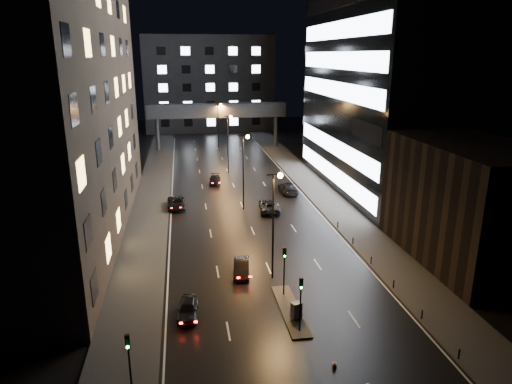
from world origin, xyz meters
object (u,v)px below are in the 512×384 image
at_px(car_toward_b, 288,188).
at_px(car_away_c, 176,203).
at_px(car_away_d, 215,180).
at_px(car_toward_a, 269,206).
at_px(car_away_a, 188,309).
at_px(car_away_b, 241,267).
at_px(utility_cabinet, 296,310).

bearing_deg(car_toward_b, car_away_c, 15.06).
xyz_separation_m(car_away_c, car_away_d, (6.15, 11.43, -0.07)).
distance_m(car_away_d, car_toward_a, 15.89).
relative_size(car_away_d, car_toward_a, 0.80).
bearing_deg(car_away_a, car_away_c, 97.81).
relative_size(car_away_b, utility_cabinet, 3.09).
relative_size(car_away_a, utility_cabinet, 2.88).
bearing_deg(car_away_d, car_toward_b, -27.49).
relative_size(car_away_d, utility_cabinet, 3.24).
height_order(car_away_a, car_toward_b, car_toward_b).
xyz_separation_m(car_away_b, car_away_d, (-0.08, 32.24, -0.05)).
bearing_deg(car_toward_a, car_away_c, -9.45).
xyz_separation_m(car_away_a, car_toward_a, (11.23, 24.13, 0.10)).
bearing_deg(car_toward_b, car_away_d, -33.40).
bearing_deg(car_toward_b, car_away_a, 63.71).
distance_m(car_away_c, utility_cabinet, 30.77).
bearing_deg(car_away_b, car_away_d, 98.03).
bearing_deg(utility_cabinet, car_toward_b, 57.97).
bearing_deg(car_away_a, car_away_d, 88.13).
bearing_deg(car_away_a, car_away_b, 57.32).
xyz_separation_m(car_away_c, car_toward_a, (12.27, -3.23, 0.06)).
relative_size(car_toward_a, car_toward_b, 0.98).
height_order(car_away_a, utility_cabinet, utility_cabinet).
height_order(car_away_c, car_away_d, car_away_c).
distance_m(car_toward_a, car_toward_b, 8.94).
distance_m(car_toward_a, utility_cabinet, 26.19).
bearing_deg(car_away_b, car_away_a, -120.41).
xyz_separation_m(car_away_d, car_toward_b, (10.52, -6.89, 0.18)).
distance_m(car_away_b, car_away_d, 32.24).
xyz_separation_m(car_away_c, car_toward_b, (16.67, 4.55, 0.10)).
bearing_deg(car_toward_a, car_away_b, 76.32).
bearing_deg(car_away_a, car_toward_a, 70.67).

